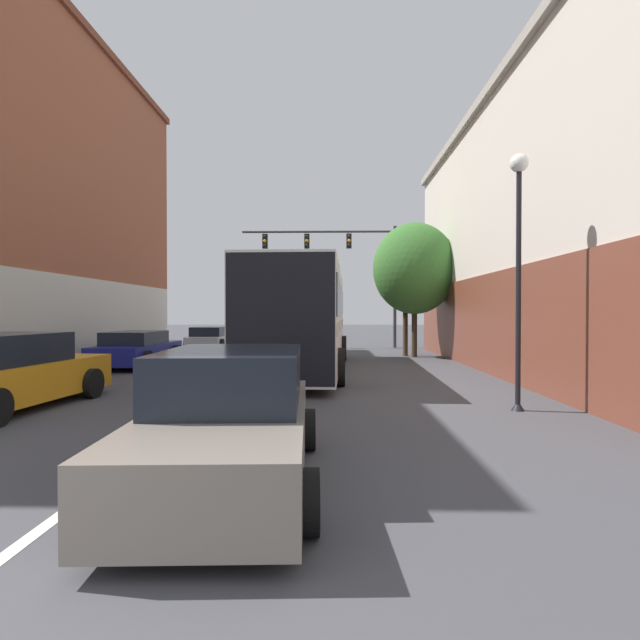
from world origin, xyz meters
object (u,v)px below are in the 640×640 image
object	(u,v)px
traffic_signal_gantry	(344,257)
street_tree_far	(415,269)
parked_car_left_mid	(3,374)
street_tree_near	(405,266)
hatchback_foreground	(231,420)
bus	(303,314)
parked_car_left_near	(137,349)
parked_car_left_far	(209,339)
street_lamp	(519,250)

from	to	relation	value
traffic_signal_gantry	street_tree_far	world-z (taller)	traffic_signal_gantry
parked_car_left_mid	street_tree_near	world-z (taller)	street_tree_near
parked_car_left_mid	street_tree_far	world-z (taller)	street_tree_far
parked_car_left_mid	street_tree_near	xyz separation A→B (m)	(9.71, 12.67, 3.30)
hatchback_foreground	parked_car_left_mid	bearing A→B (deg)	50.40
bus	parked_car_left_mid	size ratio (longest dim) A/B	2.33
street_tree_near	street_tree_far	distance (m)	0.72
parked_car_left_mid	street_tree_near	bearing A→B (deg)	-32.90
parked_car_left_mid	traffic_signal_gantry	bearing A→B (deg)	-16.97
street_tree_near	street_tree_far	size ratio (longest dim) A/B	0.95
traffic_signal_gantry	street_tree_near	xyz separation A→B (m)	(2.60, -5.34, -0.98)
hatchback_foreground	parked_car_left_near	xyz separation A→B (m)	(-5.83, 12.10, -0.07)
parked_car_left_far	traffic_signal_gantry	distance (m)	8.53
parked_car_left_near	street_tree_near	xyz separation A→B (m)	(10.26, 4.54, 3.40)
bus	traffic_signal_gantry	bearing A→B (deg)	-6.34
hatchback_foreground	traffic_signal_gantry	xyz separation A→B (m)	(1.83, 21.98, 4.31)
parked_car_left_far	street_tree_far	world-z (taller)	street_tree_far
parked_car_left_near	parked_car_left_mid	distance (m)	8.15
parked_car_left_near	traffic_signal_gantry	size ratio (longest dim) A/B	0.55
street_tree_near	traffic_signal_gantry	bearing A→B (deg)	115.98
hatchback_foreground	street_lamp	size ratio (longest dim) A/B	0.87
bus	parked_car_left_far	distance (m)	10.56
street_tree_far	parked_car_left_mid	bearing A→B (deg)	-129.75
hatchback_foreground	street_tree_near	size ratio (longest dim) A/B	0.79
hatchback_foreground	parked_car_left_near	size ratio (longest dim) A/B	0.93
parked_car_left_near	street_tree_near	size ratio (longest dim) A/B	0.85
bus	street_tree_near	bearing A→B (deg)	-34.19
street_lamp	street_tree_far	world-z (taller)	street_tree_far
hatchback_foreground	parked_car_left_far	world-z (taller)	hatchback_foreground
street_lamp	parked_car_left_near	bearing A→B (deg)	143.27
street_lamp	hatchback_foreground	bearing A→B (deg)	-138.85
traffic_signal_gantry	parked_car_left_near	bearing A→B (deg)	-127.80
hatchback_foreground	traffic_signal_gantry	world-z (taller)	traffic_signal_gantry
bus	hatchback_foreground	xyz separation A→B (m)	(-0.21, -10.86, -1.17)
parked_car_left_near	parked_car_left_mid	world-z (taller)	parked_car_left_mid
bus	street_tree_near	world-z (taller)	street_tree_near
street_lamp	bus	bearing A→B (deg)	124.45
parked_car_left_far	traffic_signal_gantry	xyz separation A→B (m)	(6.98, 2.11, 4.42)
hatchback_foreground	street_tree_far	world-z (taller)	street_tree_far
street_tree_near	street_tree_far	bearing A→B (deg)	-64.68
bus	street_lamp	xyz separation A→B (m)	(4.58, -6.68, 1.28)
parked_car_left_far	street_tree_near	distance (m)	10.68
bus	street_tree_near	size ratio (longest dim) A/B	2.04
parked_car_left_mid	traffic_signal_gantry	xyz separation A→B (m)	(7.11, 18.00, 4.29)
bus	street_tree_far	distance (m)	7.13
bus	street_tree_far	size ratio (longest dim) A/B	1.94
parked_car_left_near	parked_car_left_mid	xyz separation A→B (m)	(0.55, -8.13, 0.10)
traffic_signal_gantry	street_lamp	bearing A→B (deg)	-80.57
parked_car_left_far	traffic_signal_gantry	bearing A→B (deg)	-74.56
parked_car_left_far	street_tree_near	bearing A→B (deg)	-109.99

